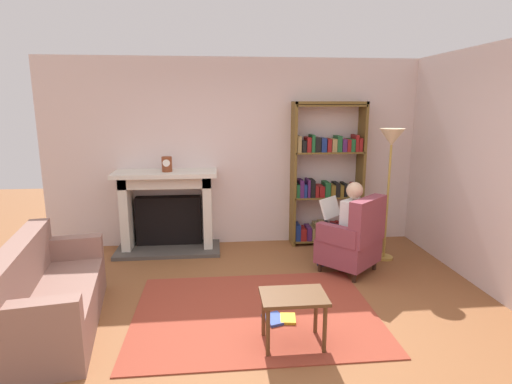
# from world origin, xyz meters

# --- Properties ---
(ground) EXTENTS (14.00, 14.00, 0.00)m
(ground) POSITION_xyz_m (0.00, 0.00, 0.00)
(ground) COLOR brown
(back_wall) EXTENTS (5.60, 0.10, 2.70)m
(back_wall) POSITION_xyz_m (0.00, 2.55, 1.35)
(back_wall) COLOR silver
(back_wall) RESTS_ON ground
(side_wall_right) EXTENTS (0.10, 5.20, 2.70)m
(side_wall_right) POSITION_xyz_m (2.65, 1.25, 1.35)
(side_wall_right) COLOR silver
(side_wall_right) RESTS_ON ground
(area_rug) EXTENTS (2.40, 1.80, 0.01)m
(area_rug) POSITION_xyz_m (0.00, 0.30, 0.01)
(area_rug) COLOR #983B29
(area_rug) RESTS_ON ground
(fireplace) EXTENTS (1.45, 0.64, 1.15)m
(fireplace) POSITION_xyz_m (-1.05, 2.30, 0.60)
(fireplace) COLOR #4C4742
(fireplace) RESTS_ON ground
(mantel_clock) EXTENTS (0.14, 0.14, 0.21)m
(mantel_clock) POSITION_xyz_m (-1.03, 2.20, 1.25)
(mantel_clock) COLOR brown
(mantel_clock) RESTS_ON fireplace
(bookshelf) EXTENTS (1.05, 0.32, 2.09)m
(bookshelf) POSITION_xyz_m (1.25, 2.33, 0.97)
(bookshelf) COLOR brown
(bookshelf) RESTS_ON ground
(armchair_reading) EXTENTS (0.89, 0.89, 0.97)m
(armchair_reading) POSITION_xyz_m (1.31, 1.21, 0.42)
(armchair_reading) COLOR #331E14
(armchair_reading) RESTS_ON ground
(seated_reader) EXTENTS (0.58, 0.59, 1.14)m
(seated_reader) POSITION_xyz_m (1.23, 1.30, 0.62)
(seated_reader) COLOR silver
(seated_reader) RESTS_ON ground
(sofa_floral) EXTENTS (0.98, 1.79, 0.85)m
(sofa_floral) POSITION_xyz_m (-1.92, 0.20, 0.32)
(sofa_floral) COLOR #91695E
(sofa_floral) RESTS_ON ground
(side_table) EXTENTS (0.56, 0.39, 0.47)m
(side_table) POSITION_xyz_m (0.27, -0.28, 0.39)
(side_table) COLOR brown
(side_table) RESTS_ON ground
(scattered_books) EXTENTS (0.34, 0.28, 0.03)m
(scattered_books) POSITION_xyz_m (0.22, 0.12, 0.03)
(scattered_books) COLOR #334CA5
(scattered_books) RESTS_ON area_rug
(floor_lamp) EXTENTS (0.32, 0.32, 1.75)m
(floor_lamp) POSITION_xyz_m (1.89, 1.62, 1.49)
(floor_lamp) COLOR #B7933F
(floor_lamp) RESTS_ON ground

